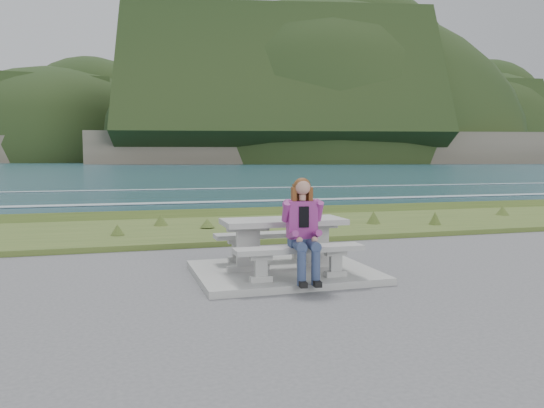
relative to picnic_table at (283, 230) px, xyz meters
name	(u,v)px	position (x,y,z in m)	size (l,w,h in m)	color
concrete_slab	(283,272)	(0.00, 0.00, -0.63)	(2.60, 2.10, 0.10)	gray
picnic_table	(283,230)	(0.00, 0.00, 0.00)	(1.80, 0.75, 0.75)	gray
bench_landward	(299,254)	(0.00, -0.70, -0.23)	(1.80, 0.35, 0.45)	gray
bench_seaward	(270,239)	(0.00, 0.70, -0.23)	(1.80, 0.35, 0.45)	gray
grass_verge	(220,231)	(0.00, 5.00, -0.68)	(160.00, 4.50, 0.22)	#385620
shore_drop	(201,218)	(0.00, 7.90, -0.68)	(160.00, 0.80, 2.20)	brown
ocean	(157,216)	(0.00, 25.09, -2.42)	(1600.00, 1600.00, 0.09)	#1D4654
headland_range	(355,148)	(190.39, 398.38, 9.23)	(729.83, 363.95, 189.69)	brown
seated_woman	(304,243)	(0.03, -0.83, -0.07)	(0.45, 0.71, 1.38)	navy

